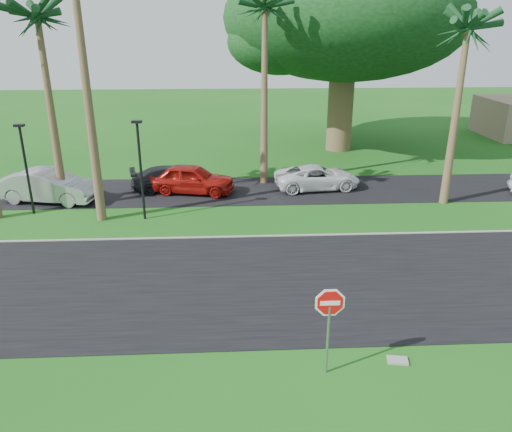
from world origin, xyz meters
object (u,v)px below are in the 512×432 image
at_px(stop_sign_near, 329,314).
at_px(car_red, 192,179).
at_px(car_minivan, 317,178).
at_px(car_silver, 49,186).
at_px(car_dark, 171,178).

relative_size(stop_sign_near, car_red, 0.57).
relative_size(stop_sign_near, car_minivan, 0.56).
xyz_separation_m(car_silver, car_minivan, (14.12, 1.44, -0.17)).
bearing_deg(car_red, car_dark, 72.81).
bearing_deg(car_silver, car_red, -69.65).
height_order(stop_sign_near, car_silver, stop_sign_near).
height_order(car_dark, car_minivan, car_minivan).
height_order(stop_sign_near, car_dark, stop_sign_near).
height_order(stop_sign_near, car_red, stop_sign_near).
bearing_deg(car_dark, car_minivan, -105.47).
distance_m(car_red, car_dark, 1.37).
xyz_separation_m(stop_sign_near, car_silver, (-11.75, 14.22, -0.95)).
relative_size(car_red, car_dark, 1.04).
bearing_deg(stop_sign_near, car_red, 106.41).
height_order(stop_sign_near, car_minivan, stop_sign_near).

